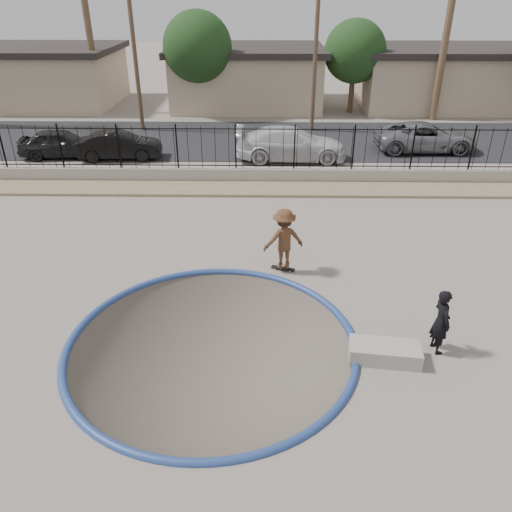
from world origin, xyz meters
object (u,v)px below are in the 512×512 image
object	(u,v)px
skateboard	(283,268)
car_b	(119,145)
skater	(284,242)
concrete_ledge	(385,352)
car_a	(61,143)
car_c	(291,144)
videographer	(441,321)
car_d	(425,137)

from	to	relation	value
skateboard	car_b	distance (m)	13.29
skater	car_b	world-z (taller)	skater
concrete_ledge	car_a	distance (m)	19.87
concrete_ledge	car_c	world-z (taller)	car_c
car_b	skateboard	bearing A→B (deg)	-149.43
car_c	concrete_ledge	bearing A→B (deg)	-174.96
skateboard	videographer	xyz separation A→B (m)	(3.48, -3.70, 0.76)
skater	skateboard	xyz separation A→B (m)	(0.00, 0.00, -0.89)
car_a	car_b	distance (m)	2.97
car_c	car_a	bearing A→B (deg)	88.04
car_d	skateboard	bearing A→B (deg)	146.77
car_c	skater	bearing A→B (deg)	175.60
skateboard	concrete_ledge	world-z (taller)	concrete_ledge
car_b	skater	bearing A→B (deg)	-149.43
skater	car_a	size ratio (longest dim) A/B	0.47
skater	videographer	world-z (taller)	skater
videographer	car_d	bearing A→B (deg)	-24.28
car_d	concrete_ledge	bearing A→B (deg)	160.08
car_c	car_d	size ratio (longest dim) A/B	1.04
concrete_ledge	car_a	size ratio (longest dim) A/B	0.40
skater	car_d	size ratio (longest dim) A/B	0.37
car_b	car_d	world-z (taller)	car_d
skateboard	car_a	world-z (taller)	car_a
skater	car_d	world-z (taller)	skater
videographer	car_a	size ratio (longest dim) A/B	0.41
videographer	car_b	distance (m)	18.32
car_a	videographer	bearing A→B (deg)	-141.92
car_a	car_c	xyz separation A→B (m)	(11.36, -0.26, 0.09)
skater	concrete_ledge	size ratio (longest dim) A/B	1.17
videographer	car_b	bearing A→B (deg)	27.80
skater	videographer	size ratio (longest dim) A/B	1.15
videographer	concrete_ledge	bearing A→B (deg)	96.28
videographer	car_c	size ratio (longest dim) A/B	0.30
car_b	car_c	distance (m)	8.40
car_a	car_c	distance (m)	11.36
car_a	car_c	size ratio (longest dim) A/B	0.75
car_b	car_d	bearing A→B (deg)	-88.83
skater	concrete_ledge	xyz separation A→B (m)	(2.19, -4.07, -0.74)
videographer	car_b	xyz separation A→B (m)	(-11.16, 14.53, -0.12)
skateboard	car_c	size ratio (longest dim) A/B	0.14
car_a	car_b	world-z (taller)	car_a
skater	skateboard	bearing A→B (deg)	-106.23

